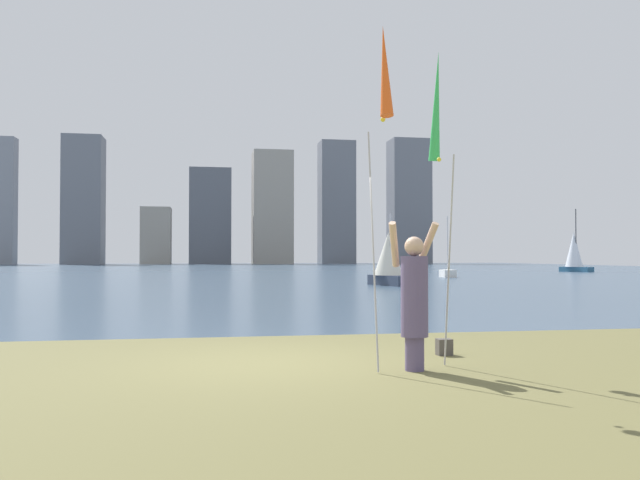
{
  "coord_description": "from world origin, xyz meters",
  "views": [
    {
      "loc": [
        -0.95,
        -9.09,
        1.47
      ],
      "look_at": [
        1.82,
        6.81,
        1.85
      ],
      "focal_mm": 37.22,
      "sensor_mm": 36.0,
      "label": 1
    }
  ],
  "objects_px": {
    "sailboat_8": "(574,252)",
    "sailboat_3": "(448,273)",
    "kite_flag_right": "(437,113)",
    "bag": "(444,347)",
    "person": "(414,297)",
    "sailboat_4": "(389,260)",
    "kite_flag_left": "(384,81)"
  },
  "relations": [
    {
      "from": "sailboat_3",
      "to": "sailboat_4",
      "type": "bearing_deg",
      "value": -123.2
    },
    {
      "from": "kite_flag_right",
      "to": "sailboat_3",
      "type": "bearing_deg",
      "value": 69.0
    },
    {
      "from": "person",
      "to": "sailboat_4",
      "type": "xyz_separation_m",
      "value": [
        6.42,
        23.85,
        0.31
      ]
    },
    {
      "from": "kite_flag_right",
      "to": "bag",
      "type": "bearing_deg",
      "value": 62.57
    },
    {
      "from": "kite_flag_left",
      "to": "sailboat_4",
      "type": "bearing_deg",
      "value": 74.07
    },
    {
      "from": "bag",
      "to": "sailboat_8",
      "type": "distance_m",
      "value": 55.26
    },
    {
      "from": "kite_flag_right",
      "to": "bag",
      "type": "distance_m",
      "value": 3.41
    },
    {
      "from": "sailboat_4",
      "to": "kite_flag_right",
      "type": "bearing_deg",
      "value": -104.22
    },
    {
      "from": "person",
      "to": "kite_flag_left",
      "type": "relative_size",
      "value": 0.45
    },
    {
      "from": "person",
      "to": "kite_flag_right",
      "type": "bearing_deg",
      "value": 65.1
    },
    {
      "from": "kite_flag_left",
      "to": "kite_flag_right",
      "type": "xyz_separation_m",
      "value": [
        1.03,
        0.99,
        -0.14
      ]
    },
    {
      "from": "kite_flag_left",
      "to": "sailboat_4",
      "type": "xyz_separation_m",
      "value": [
        6.93,
        24.29,
        -2.34
      ]
    },
    {
      "from": "person",
      "to": "sailboat_4",
      "type": "height_order",
      "value": "sailboat_4"
    },
    {
      "from": "bag",
      "to": "sailboat_3",
      "type": "bearing_deg",
      "value": 69.13
    },
    {
      "from": "person",
      "to": "sailboat_8",
      "type": "bearing_deg",
      "value": 75.34
    },
    {
      "from": "sailboat_3",
      "to": "sailboat_8",
      "type": "distance_m",
      "value": 21.17
    },
    {
      "from": "kite_flag_left",
      "to": "sailboat_4",
      "type": "relative_size",
      "value": 1.2
    },
    {
      "from": "sailboat_3",
      "to": "sailboat_4",
      "type": "xyz_separation_m",
      "value": [
        -7.35,
        -11.23,
        0.96
      ]
    },
    {
      "from": "person",
      "to": "bag",
      "type": "bearing_deg",
      "value": 72.73
    },
    {
      "from": "bag",
      "to": "sailboat_4",
      "type": "bearing_deg",
      "value": 76.18
    },
    {
      "from": "bag",
      "to": "sailboat_4",
      "type": "relative_size",
      "value": 0.07
    },
    {
      "from": "kite_flag_right",
      "to": "bag",
      "type": "xyz_separation_m",
      "value": [
        0.33,
        0.64,
        -3.33
      ]
    },
    {
      "from": "sailboat_8",
      "to": "sailboat_3",
      "type": "bearing_deg",
      "value": -143.49
    },
    {
      "from": "person",
      "to": "bag",
      "type": "relative_size",
      "value": 7.97
    },
    {
      "from": "kite_flag_left",
      "to": "bag",
      "type": "relative_size",
      "value": 17.87
    },
    {
      "from": "bag",
      "to": "sailboat_4",
      "type": "height_order",
      "value": "sailboat_4"
    },
    {
      "from": "kite_flag_right",
      "to": "bag",
      "type": "height_order",
      "value": "kite_flag_right"
    },
    {
      "from": "kite_flag_right",
      "to": "kite_flag_left",
      "type": "bearing_deg",
      "value": -136.01
    },
    {
      "from": "kite_flag_left",
      "to": "bag",
      "type": "bearing_deg",
      "value": 50.17
    },
    {
      "from": "sailboat_3",
      "to": "sailboat_8",
      "type": "height_order",
      "value": "sailboat_8"
    },
    {
      "from": "bag",
      "to": "sailboat_4",
      "type": "distance_m",
      "value": 23.36
    },
    {
      "from": "bag",
      "to": "sailboat_3",
      "type": "xyz_separation_m",
      "value": [
        12.92,
        33.89,
        0.17
      ]
    }
  ]
}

